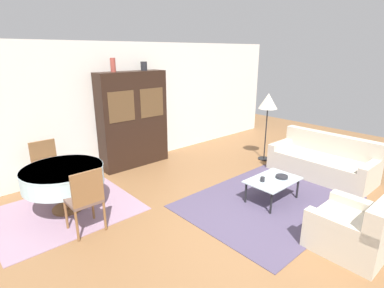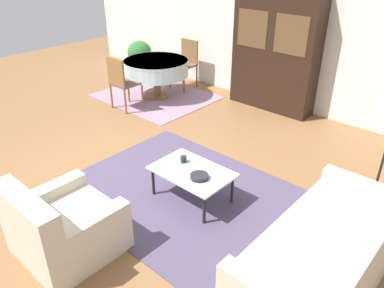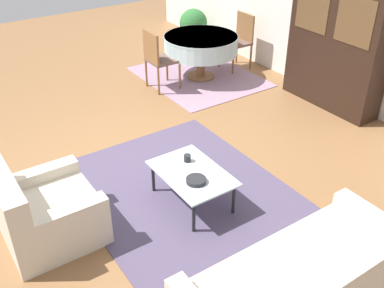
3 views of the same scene
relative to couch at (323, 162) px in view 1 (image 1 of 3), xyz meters
name	(u,v)px [view 1 (image 1 of 3)]	position (x,y,z in m)	size (l,w,h in m)	color
ground_plane	(245,230)	(-2.78, -0.21, -0.30)	(14.00, 14.00, 0.00)	brown
wall_back	(118,106)	(-2.78, 3.42, 1.05)	(10.00, 0.06, 2.70)	silver
area_rug	(268,202)	(-1.82, 0.05, -0.29)	(2.90, 2.17, 0.01)	#4C425B
dining_rug	(66,210)	(-4.54, 2.09, -0.29)	(2.15, 1.77, 0.01)	gray
couch	(323,162)	(0.00, 0.00, 0.00)	(0.92, 2.01, 0.85)	beige
armchair	(355,229)	(-2.08, -1.43, 0.00)	(0.91, 0.89, 0.82)	beige
coffee_table	(273,181)	(-1.73, 0.06, 0.06)	(0.93, 0.62, 0.39)	black
display_cabinet	(133,120)	(-2.56, 3.17, 0.75)	(1.56, 0.42, 2.10)	black
dining_table	(63,176)	(-4.51, 2.11, 0.30)	(1.25, 1.25, 0.74)	brown
dining_chair_near	(85,197)	(-4.51, 1.27, 0.26)	(0.44, 0.44, 0.97)	brown
dining_chair_far	(47,164)	(-4.51, 2.96, 0.26)	(0.44, 0.44, 0.97)	brown
floor_lamp	(268,103)	(-0.07, 1.38, 1.07)	(0.43, 0.43, 1.59)	black
cup	(263,179)	(-1.93, 0.13, 0.14)	(0.08, 0.08, 0.08)	#232328
bowl	(282,177)	(-1.56, 0.00, 0.12)	(0.21, 0.21, 0.05)	#232328
vase_tall	(113,65)	(-2.95, 3.17, 1.94)	(0.11, 0.11, 0.28)	#9E4238
vase_short	(144,66)	(-2.22, 3.17, 1.89)	(0.14, 0.14, 0.19)	#232328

